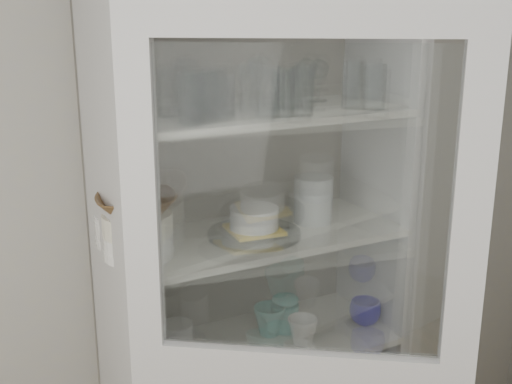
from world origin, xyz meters
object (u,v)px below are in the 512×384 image
terracotta_bowl (136,204)px  grey_bowl_stack (313,199)px  goblet_0 (186,82)px  white_canister (178,340)px  mug_white (303,331)px  cream_bowl (138,224)px  mug_teal (270,320)px  pantry_cabinet (248,312)px  plate_stack_front (139,245)px  goblet_2 (306,78)px  teal_jar (285,314)px  goblet_3 (319,79)px  plate_stack_back (126,229)px  glass_platter (254,234)px  goblet_1 (259,78)px  mug_blue (365,312)px  measuring_cups (171,375)px  white_ramekin (254,218)px  yellow_trivet (254,229)px

terracotta_bowl → grey_bowl_stack: terracotta_bowl is taller
goblet_0 → white_canister: size_ratio=1.52×
grey_bowl_stack → mug_white: (-0.09, -0.09, -0.43)m
cream_bowl → mug_teal: cream_bowl is taller
pantry_cabinet → plate_stack_front: size_ratio=10.29×
grey_bowl_stack → white_canister: 0.65m
goblet_0 → cream_bowl: bearing=-152.8°
goblet_2 → teal_jar: bearing=-147.9°
goblet_3 → plate_stack_back: size_ratio=0.82×
glass_platter → mug_white: size_ratio=2.92×
goblet_2 → terracotta_bowl: 0.74m
terracotta_bowl → mug_white: bearing=-6.1°
goblet_1 → teal_jar: (0.08, -0.04, -0.83)m
goblet_0 → mug_white: (0.33, -0.17, -0.84)m
goblet_0 → plate_stack_back: size_ratio=0.97×
plate_stack_front → mug_blue: plate_stack_front is taller
teal_jar → measuring_cups: size_ratio=1.03×
pantry_cabinet → glass_platter: size_ratio=6.97×
cream_bowl → mug_white: size_ratio=1.98×
goblet_0 → glass_platter: bearing=-32.7°
glass_platter → mug_blue: bearing=-4.4°
cream_bowl → measuring_cups: size_ratio=1.83×
goblet_1 → white_ramekin: size_ratio=1.14×
white_canister → measuring_cups: bearing=-120.2°
pantry_cabinet → goblet_2: size_ratio=13.14×
goblet_1 → white_ramekin: 0.45m
mug_blue → mug_teal: 0.36m
terracotta_bowl → teal_jar: 0.74m
pantry_cabinet → plate_stack_front: (-0.41, -0.10, 0.36)m
plate_stack_back → measuring_cups: size_ratio=1.69×
goblet_0 → mug_blue: bearing=-13.4°
goblet_3 → grey_bowl_stack: 0.41m
grey_bowl_stack → terracotta_bowl: bearing=-177.1°
goblet_0 → yellow_trivet: bearing=-32.7°
glass_platter → mug_blue: (0.44, -0.03, -0.36)m
teal_jar → white_ramekin: bearing=-158.1°
mug_teal → mug_white: bearing=-64.9°
plate_stack_front → mug_white: size_ratio=1.98×
white_ramekin → white_canister: white_ramekin is taller
grey_bowl_stack → goblet_3: bearing=52.3°
yellow_trivet → grey_bowl_stack: 0.26m
mug_blue → measuring_cups: bearing=166.2°
yellow_trivet → plate_stack_front: bearing=179.3°
goblet_0 → goblet_1: bearing=-0.8°
glass_platter → white_ramekin: size_ratio=1.91×
teal_jar → plate_stack_front: bearing=-173.8°
plate_stack_back → terracotta_bowl: (0.00, -0.12, 0.11)m
teal_jar → measuring_cups: teal_jar is taller
mug_teal → teal_jar: 0.07m
white_canister → plate_stack_back: bearing=154.7°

